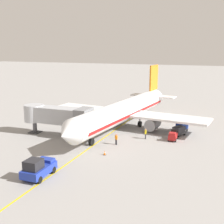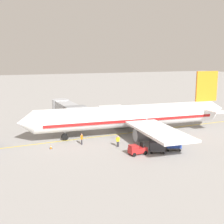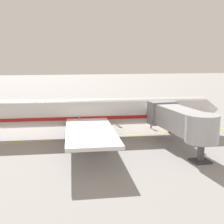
{
  "view_description": "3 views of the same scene",
  "coord_description": "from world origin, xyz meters",
  "px_view_note": "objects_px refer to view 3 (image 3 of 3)",
  "views": [
    {
      "loc": [
        -18.39,
        49.57,
        14.52
      ],
      "look_at": [
        -0.02,
        2.96,
        3.6
      ],
      "focal_mm": 47.95,
      "sensor_mm": 36.0,
      "label": 1
    },
    {
      "loc": [
        -43.07,
        22.46,
        12.84
      ],
      "look_at": [
        0.44,
        2.34,
        3.91
      ],
      "focal_mm": 45.96,
      "sensor_mm": 36.0,
      "label": 2
    },
    {
      "loc": [
        36.92,
        -7.76,
        10.04
      ],
      "look_at": [
        0.88,
        1.75,
        3.53
      ],
      "focal_mm": 45.76,
      "sensor_mm": 36.0,
      "label": 3
    }
  ],
  "objects_px": {
    "parked_airliner": "(91,113)",
    "ground_crew_wing_walker": "(151,122)",
    "safety_cone_nose_left": "(179,124)",
    "baggage_cart_second_in_train": "(74,116)",
    "baggage_tug_lead": "(106,116)",
    "ground_crew_loader": "(117,119)",
    "jet_bridge": "(180,120)",
    "baggage_cart_front": "(89,115)"
  },
  "relations": [
    {
      "from": "parked_airliner",
      "to": "baggage_cart_second_in_train",
      "type": "distance_m",
      "value": 10.52
    },
    {
      "from": "parked_airliner",
      "to": "baggage_cart_front",
      "type": "xyz_separation_m",
      "value": [
        -10.11,
        1.54,
        -2.24
      ]
    },
    {
      "from": "baggage_cart_front",
      "to": "ground_crew_loader",
      "type": "height_order",
      "value": "ground_crew_loader"
    },
    {
      "from": "parked_airliner",
      "to": "ground_crew_wing_walker",
      "type": "distance_m",
      "value": 10.18
    },
    {
      "from": "ground_crew_wing_walker",
      "to": "safety_cone_nose_left",
      "type": "bearing_deg",
      "value": 91.1
    },
    {
      "from": "parked_airliner",
      "to": "ground_crew_wing_walker",
      "type": "relative_size",
      "value": 22.1
    },
    {
      "from": "parked_airliner",
      "to": "ground_crew_loader",
      "type": "height_order",
      "value": "parked_airliner"
    },
    {
      "from": "jet_bridge",
      "to": "baggage_cart_second_in_train",
      "type": "height_order",
      "value": "jet_bridge"
    },
    {
      "from": "jet_bridge",
      "to": "baggage_cart_second_in_train",
      "type": "relative_size",
      "value": 4.17
    },
    {
      "from": "baggage_cart_front",
      "to": "ground_crew_wing_walker",
      "type": "height_order",
      "value": "ground_crew_wing_walker"
    },
    {
      "from": "jet_bridge",
      "to": "ground_crew_loader",
      "type": "distance_m",
      "value": 14.9
    },
    {
      "from": "ground_crew_loader",
      "to": "safety_cone_nose_left",
      "type": "xyz_separation_m",
      "value": [
        3.28,
        9.21,
        -0.66
      ]
    },
    {
      "from": "ground_crew_loader",
      "to": "ground_crew_wing_walker",
      "type": "bearing_deg",
      "value": 52.9
    },
    {
      "from": "baggage_cart_second_in_train",
      "to": "jet_bridge",
      "type": "bearing_deg",
      "value": 27.6
    },
    {
      "from": "baggage_cart_second_in_train",
      "to": "ground_crew_wing_walker",
      "type": "bearing_deg",
      "value": 53.15
    },
    {
      "from": "ground_crew_loader",
      "to": "safety_cone_nose_left",
      "type": "relative_size",
      "value": 2.86
    },
    {
      "from": "ground_crew_wing_walker",
      "to": "baggage_cart_front",
      "type": "bearing_deg",
      "value": -134.62
    },
    {
      "from": "ground_crew_loader",
      "to": "jet_bridge",
      "type": "bearing_deg",
      "value": 13.87
    },
    {
      "from": "jet_bridge",
      "to": "safety_cone_nose_left",
      "type": "relative_size",
      "value": 20.57
    },
    {
      "from": "baggage_tug_lead",
      "to": "baggage_cart_second_in_train",
      "type": "distance_m",
      "value": 5.63
    },
    {
      "from": "parked_airliner",
      "to": "baggage_cart_second_in_train",
      "type": "height_order",
      "value": "parked_airliner"
    },
    {
      "from": "safety_cone_nose_left",
      "to": "parked_airliner",
      "type": "bearing_deg",
      "value": -81.64
    },
    {
      "from": "parked_airliner",
      "to": "safety_cone_nose_left",
      "type": "distance_m",
      "value": 14.9
    },
    {
      "from": "ground_crew_wing_walker",
      "to": "baggage_tug_lead",
      "type": "bearing_deg",
      "value": -145.07
    },
    {
      "from": "safety_cone_nose_left",
      "to": "jet_bridge",
      "type": "bearing_deg",
      "value": -27.4
    },
    {
      "from": "safety_cone_nose_left",
      "to": "ground_crew_loader",
      "type": "bearing_deg",
      "value": -109.62
    },
    {
      "from": "jet_bridge",
      "to": "safety_cone_nose_left",
      "type": "bearing_deg",
      "value": 152.6
    },
    {
      "from": "baggage_cart_front",
      "to": "baggage_cart_second_in_train",
      "type": "relative_size",
      "value": 1.0
    },
    {
      "from": "baggage_cart_second_in_train",
      "to": "ground_crew_wing_walker",
      "type": "relative_size",
      "value": 1.72
    },
    {
      "from": "baggage_tug_lead",
      "to": "safety_cone_nose_left",
      "type": "height_order",
      "value": "baggage_tug_lead"
    },
    {
      "from": "baggage_cart_second_in_train",
      "to": "baggage_tug_lead",
      "type": "bearing_deg",
      "value": 84.18
    },
    {
      "from": "jet_bridge",
      "to": "ground_crew_wing_walker",
      "type": "xyz_separation_m",
      "value": [
        -10.89,
        0.94,
        -2.5
      ]
    },
    {
      "from": "baggage_tug_lead",
      "to": "ground_crew_loader",
      "type": "xyz_separation_m",
      "value": [
        4.23,
        0.85,
        0.24
      ]
    },
    {
      "from": "jet_bridge",
      "to": "baggage_cart_front",
      "type": "relative_size",
      "value": 4.17
    },
    {
      "from": "baggage_cart_second_in_train",
      "to": "baggage_cart_front",
      "type": "bearing_deg",
      "value": 87.88
    },
    {
      "from": "baggage_cart_front",
      "to": "jet_bridge",
      "type": "bearing_deg",
      "value": 20.9
    },
    {
      "from": "parked_airliner",
      "to": "ground_crew_loader",
      "type": "xyz_separation_m",
      "value": [
        -5.41,
        5.26,
        -2.23
      ]
    },
    {
      "from": "parked_airliner",
      "to": "safety_cone_nose_left",
      "type": "relative_size",
      "value": 63.29
    },
    {
      "from": "baggage_cart_second_in_train",
      "to": "ground_crew_loader",
      "type": "height_order",
      "value": "ground_crew_loader"
    },
    {
      "from": "safety_cone_nose_left",
      "to": "ground_crew_wing_walker",
      "type": "bearing_deg",
      "value": -88.9
    },
    {
      "from": "ground_crew_loader",
      "to": "parked_airliner",
      "type": "bearing_deg",
      "value": -44.18
    },
    {
      "from": "jet_bridge",
      "to": "safety_cone_nose_left",
      "type": "xyz_separation_m",
      "value": [
        -10.98,
        5.69,
        -3.16
      ]
    }
  ]
}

